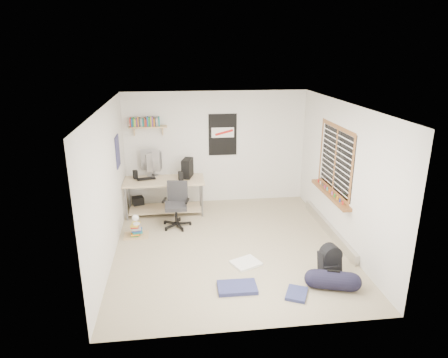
{
  "coord_description": "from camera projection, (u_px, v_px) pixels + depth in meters",
  "views": [
    {
      "loc": [
        -0.88,
        -6.34,
        3.37
      ],
      "look_at": [
        -0.06,
        0.31,
        1.16
      ],
      "focal_mm": 32.0,
      "sensor_mm": 36.0,
      "label": 1
    }
  ],
  "objects": [
    {
      "name": "monitor_left",
      "position": [
        151.0,
        165.0,
        8.51
      ],
      "size": [
        0.43,
        0.25,
        0.46
      ],
      "primitive_type": "cube",
      "rotation": [
        0.0,
        0.0,
        -0.37
      ],
      "color": "#AEADB3",
      "rests_on": "desk"
    },
    {
      "name": "jeans_b",
      "position": [
        297.0,
        294.0,
        5.71
      ],
      "size": [
        0.41,
        0.46,
        0.05
      ],
      "primitive_type": "cube",
      "rotation": [
        0.0,
        0.0,
        1.12
      ],
      "color": "navy",
      "rests_on": "floor"
    },
    {
      "name": "speaker_right",
      "position": [
        181.0,
        176.0,
        8.24
      ],
      "size": [
        0.11,
        0.11,
        0.18
      ],
      "primitive_type": "cube",
      "rotation": [
        0.0,
        0.0,
        0.2
      ],
      "color": "black",
      "rests_on": "desk"
    },
    {
      "name": "subwoofer",
      "position": [
        138.0,
        203.0,
        8.73
      ],
      "size": [
        0.28,
        0.28,
        0.26
      ],
      "primitive_type": "cube",
      "rotation": [
        0.0,
        0.0,
        0.27
      ],
      "color": "black",
      "rests_on": "floor"
    },
    {
      "name": "duffel_bag",
      "position": [
        333.0,
        280.0,
        5.83
      ],
      "size": [
        0.35,
        0.35,
        0.55
      ],
      "primitive_type": "cylinder",
      "rotation": [
        0.0,
        0.0,
        -0.31
      ],
      "color": "black",
      "rests_on": "floor"
    },
    {
      "name": "pc_tower",
      "position": [
        187.0,
        168.0,
        8.42
      ],
      "size": [
        0.27,
        0.41,
        0.39
      ],
      "primitive_type": "cube",
      "rotation": [
        0.0,
        0.0,
        -0.28
      ],
      "color": "black",
      "rests_on": "desk"
    },
    {
      "name": "wall_shelf",
      "position": [
        148.0,
        127.0,
        8.42
      ],
      "size": [
        0.8,
        0.22,
        0.24
      ],
      "primitive_type": "cube",
      "color": "tan",
      "rests_on": "back_wall"
    },
    {
      "name": "right_wall",
      "position": [
        343.0,
        175.0,
        6.98
      ],
      "size": [
        0.01,
        4.5,
        2.5
      ],
      "primitive_type": "cube",
      "color": "silver",
      "rests_on": "ground"
    },
    {
      "name": "ceiling",
      "position": [
        230.0,
        105.0,
        6.35
      ],
      "size": [
        4.0,
        4.5,
        0.01
      ],
      "primitive_type": "cube",
      "color": "white",
      "rests_on": "ground"
    },
    {
      "name": "desk",
      "position": [
        165.0,
        197.0,
        8.45
      ],
      "size": [
        1.82,
        1.36,
        0.76
      ],
      "primitive_type": "cube",
      "rotation": [
        0.0,
        0.0,
        0.43
      ],
      "color": "tan",
      "rests_on": "floor"
    },
    {
      "name": "poster_back_wall",
      "position": [
        223.0,
        135.0,
        8.77
      ],
      "size": [
        0.62,
        0.03,
        0.92
      ],
      "primitive_type": "cube",
      "color": "black",
      "rests_on": "back_wall"
    },
    {
      "name": "book_stack",
      "position": [
        136.0,
        228.0,
        7.47
      ],
      "size": [
        0.48,
        0.43,
        0.27
      ],
      "primitive_type": "cube",
      "rotation": [
        0.0,
        0.0,
        0.3
      ],
      "color": "brown",
      "rests_on": "floor"
    },
    {
      "name": "speaker_left",
      "position": [
        135.0,
        174.0,
        8.35
      ],
      "size": [
        0.11,
        0.11,
        0.17
      ],
      "primitive_type": "cube",
      "rotation": [
        0.0,
        0.0,
        0.37
      ],
      "color": "black",
      "rests_on": "desk"
    },
    {
      "name": "tshirt",
      "position": [
        246.0,
        263.0,
        6.53
      ],
      "size": [
        0.55,
        0.51,
        0.04
      ],
      "primitive_type": "cube",
      "rotation": [
        0.0,
        0.0,
        0.43
      ],
      "color": "silver",
      "rests_on": "floor"
    },
    {
      "name": "monitor_right",
      "position": [
        154.0,
        166.0,
        8.53
      ],
      "size": [
        0.36,
        0.26,
        0.4
      ],
      "primitive_type": "cube",
      "rotation": [
        0.0,
        0.0,
        0.54
      ],
      "color": "#9FA0A4",
      "rests_on": "desk"
    },
    {
      "name": "backpack",
      "position": [
        330.0,
        264.0,
        6.13
      ],
      "size": [
        0.35,
        0.3,
        0.42
      ],
      "primitive_type": "cube",
      "rotation": [
        0.0,
        0.0,
        0.14
      ],
      "color": "black",
      "rests_on": "floor"
    },
    {
      "name": "baseboard_heater",
      "position": [
        329.0,
        228.0,
        7.62
      ],
      "size": [
        0.08,
        2.5,
        0.18
      ],
      "primitive_type": "cube",
      "color": "#B7B2A8",
      "rests_on": "floor"
    },
    {
      "name": "left_wall",
      "position": [
        108.0,
        184.0,
        6.51
      ],
      "size": [
        0.01,
        4.5,
        2.5
      ],
      "primitive_type": "cube",
      "color": "silver",
      "rests_on": "ground"
    },
    {
      "name": "keyboard",
      "position": [
        146.0,
        179.0,
        8.33
      ],
      "size": [
        0.4,
        0.21,
        0.02
      ],
      "primitive_type": "cube",
      "rotation": [
        0.0,
        0.0,
        0.22
      ],
      "color": "black",
      "rests_on": "desk"
    },
    {
      "name": "jeans_a",
      "position": [
        237.0,
        287.0,
        5.84
      ],
      "size": [
        0.58,
        0.37,
        0.06
      ],
      "primitive_type": "cube",
      "rotation": [
        0.0,
        0.0,
        -0.02
      ],
      "color": "navy",
      "rests_on": "floor"
    },
    {
      "name": "window",
      "position": [
        335.0,
        160.0,
        7.19
      ],
      "size": [
        0.1,
        1.5,
        1.26
      ],
      "primitive_type": "cube",
      "color": "brown",
      "rests_on": "right_wall"
    },
    {
      "name": "floor",
      "position": [
        229.0,
        246.0,
        7.13
      ],
      "size": [
        4.0,
        4.5,
        0.01
      ],
      "primitive_type": "cube",
      "color": "gray",
      "rests_on": "ground"
    },
    {
      "name": "desk_lamp",
      "position": [
        136.0,
        218.0,
        7.38
      ],
      "size": [
        0.15,
        0.23,
        0.22
      ],
      "primitive_type": "cube",
      "rotation": [
        0.0,
        0.0,
        0.07
      ],
      "color": "silver",
      "rests_on": "book_stack"
    },
    {
      "name": "office_chair",
      "position": [
        176.0,
        203.0,
        7.76
      ],
      "size": [
        0.7,
        0.7,
        0.89
      ],
      "primitive_type": "cube",
      "rotation": [
        0.0,
        0.0,
        -0.22
      ],
      "color": "#27272A",
      "rests_on": "floor"
    },
    {
      "name": "poster_left_wall",
      "position": [
        118.0,
        151.0,
        7.56
      ],
      "size": [
        0.02,
        0.42,
        0.6
      ],
      "primitive_type": "cube",
      "color": "navy",
      "rests_on": "left_wall"
    },
    {
      "name": "back_wall",
      "position": [
        216.0,
        148.0,
        8.87
      ],
      "size": [
        4.0,
        0.01,
        2.5
      ],
      "primitive_type": "cube",
      "color": "silver",
      "rests_on": "ground"
    }
  ]
}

